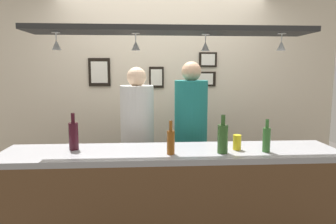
{
  "coord_description": "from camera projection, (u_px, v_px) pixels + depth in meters",
  "views": [
    {
      "loc": [
        -0.18,
        -2.72,
        1.63
      ],
      "look_at": [
        0.0,
        0.1,
        1.24
      ],
      "focal_mm": 32.58,
      "sensor_mm": 36.0,
      "label": 1
    }
  ],
  "objects": [
    {
      "name": "back_wall",
      "position": [
        163.0,
        96.0,
        3.83
      ],
      "size": [
        4.4,
        0.06,
        2.6
      ],
      "primitive_type": "cube",
      "color": "beige",
      "rests_on": "ground_plane"
    },
    {
      "name": "bar_counter",
      "position": [
        173.0,
        196.0,
        2.34
      ],
      "size": [
        2.7,
        0.55,
        0.99
      ],
      "color": "#99999E",
      "rests_on": "ground_plane"
    },
    {
      "name": "overhead_glass_rack",
      "position": [
        171.0,
        30.0,
        2.36
      ],
      "size": [
        2.2,
        0.36,
        0.04
      ],
      "primitive_type": "cube",
      "color": "black"
    },
    {
      "name": "hanging_wineglass_far_left",
      "position": [
        56.0,
        44.0,
        2.32
      ],
      "size": [
        0.07,
        0.07,
        0.13
      ],
      "color": "silver",
      "rests_on": "overhead_glass_rack"
    },
    {
      "name": "hanging_wineglass_left",
      "position": [
        136.0,
        45.0,
        2.37
      ],
      "size": [
        0.07,
        0.07,
        0.13
      ],
      "color": "silver",
      "rests_on": "overhead_glass_rack"
    },
    {
      "name": "hanging_wineglass_center_left",
      "position": [
        205.0,
        46.0,
        2.44
      ],
      "size": [
        0.07,
        0.07,
        0.13
      ],
      "color": "silver",
      "rests_on": "overhead_glass_rack"
    },
    {
      "name": "hanging_wineglass_center",
      "position": [
        281.0,
        45.0,
        2.38
      ],
      "size": [
        0.07,
        0.07,
        0.13
      ],
      "color": "silver",
      "rests_on": "overhead_glass_rack"
    },
    {
      "name": "person_middle_white_patterned_shirt",
      "position": [
        137.0,
        132.0,
        3.13
      ],
      "size": [
        0.34,
        0.34,
        1.66
      ],
      "color": "#2D334C",
      "rests_on": "ground_plane"
    },
    {
      "name": "person_right_teal_shirt",
      "position": [
        191.0,
        128.0,
        3.16
      ],
      "size": [
        0.34,
        0.34,
        1.72
      ],
      "color": "#2D334C",
      "rests_on": "ground_plane"
    },
    {
      "name": "bottle_beer_amber_tall",
      "position": [
        171.0,
        141.0,
        2.32
      ],
      "size": [
        0.06,
        0.06,
        0.26
      ],
      "color": "brown",
      "rests_on": "bar_counter"
    },
    {
      "name": "bottle_wine_dark_red",
      "position": [
        74.0,
        135.0,
        2.45
      ],
      "size": [
        0.08,
        0.08,
        0.3
      ],
      "color": "#380F19",
      "rests_on": "bar_counter"
    },
    {
      "name": "bottle_champagne_green",
      "position": [
        223.0,
        138.0,
        2.35
      ],
      "size": [
        0.08,
        0.08,
        0.3
      ],
      "color": "#2D5623",
      "rests_on": "bar_counter"
    },
    {
      "name": "bottle_beer_green_import",
      "position": [
        267.0,
        139.0,
        2.39
      ],
      "size": [
        0.06,
        0.06,
        0.26
      ],
      "color": "#336B2D",
      "rests_on": "bar_counter"
    },
    {
      "name": "drink_can",
      "position": [
        237.0,
        142.0,
        2.45
      ],
      "size": [
        0.07,
        0.07,
        0.12
      ],
      "primitive_type": "cylinder",
      "color": "yellow",
      "rests_on": "bar_counter"
    },
    {
      "name": "picture_frame_lower_pair",
      "position": [
        204.0,
        79.0,
        3.79
      ],
      "size": [
        0.3,
        0.02,
        0.18
      ],
      "color": "black",
      "rests_on": "back_wall"
    },
    {
      "name": "picture_frame_upper_small",
      "position": [
        208.0,
        60.0,
        3.76
      ],
      "size": [
        0.22,
        0.02,
        0.18
      ],
      "color": "black",
      "rests_on": "back_wall"
    },
    {
      "name": "picture_frame_caricature",
      "position": [
        99.0,
        72.0,
        3.7
      ],
      "size": [
        0.26,
        0.02,
        0.34
      ],
      "color": "black",
      "rests_on": "back_wall"
    },
    {
      "name": "picture_frame_crest",
      "position": [
        156.0,
        77.0,
        3.75
      ],
      "size": [
        0.18,
        0.02,
        0.26
      ],
      "color": "black",
      "rests_on": "back_wall"
    }
  ]
}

